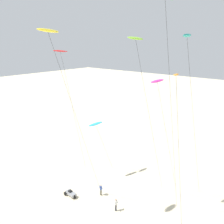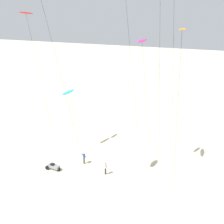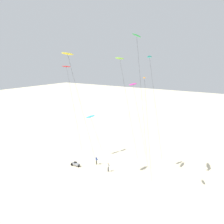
# 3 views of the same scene
# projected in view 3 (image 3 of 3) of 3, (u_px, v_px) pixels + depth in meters

# --- Properties ---
(ground_plane) EXTENTS (260.00, 260.00, 0.00)m
(ground_plane) POSITION_uv_depth(u_px,v_px,m) (87.00, 188.00, 40.97)
(ground_plane) COLOR beige
(kite_red) EXTENTS (0.99, 5.43, 19.59)m
(kite_red) POSITION_uv_depth(u_px,v_px,m) (67.00, 69.00, 50.18)
(kite_red) COLOR red
(kite_red) RESTS_ON ground
(kite_magenta) EXTENTS (1.08, 8.37, 16.69)m
(kite_magenta) POSITION_uv_depth(u_px,v_px,m) (133.00, 87.00, 44.45)
(kite_magenta) COLOR #D8339E
(kite_magenta) RESTS_ON ground
(kite_teal) EXTENTS (1.58, 10.48, 21.44)m
(kite_teal) POSITION_uv_depth(u_px,v_px,m) (150.00, 58.00, 40.81)
(kite_teal) COLOR teal
(kite_teal) RESTS_ON ground
(kite_orange) EXTENTS (1.14, 5.48, 18.42)m
(kite_orange) POSITION_uv_depth(u_px,v_px,m) (145.00, 84.00, 35.84)
(kite_orange) COLOR orange
(kite_orange) RESTS_ON ground
(kite_green) EXTENTS (0.99, 7.52, 24.79)m
(kite_green) POSITION_uv_depth(u_px,v_px,m) (137.00, 41.00, 38.29)
(kite_green) COLOR green
(kite_green) RESTS_ON ground
(kite_lime) EXTENTS (0.93, 9.65, 21.24)m
(kite_lime) POSITION_uv_depth(u_px,v_px,m) (120.00, 60.00, 41.53)
(kite_lime) COLOR #8CD833
(kite_lime) RESTS_ON ground
(kite_yellow) EXTENTS (1.13, 8.94, 21.97)m
(kite_yellow) POSITION_uv_depth(u_px,v_px,m) (68.00, 55.00, 39.61)
(kite_yellow) COLOR yellow
(kite_yellow) RESTS_ON ground
(kite_cyan) EXTENTS (1.11, 5.40, 9.11)m
(kite_cyan) POSITION_uv_depth(u_px,v_px,m) (91.00, 117.00, 52.80)
(kite_cyan) COLOR #33BFE0
(kite_cyan) RESTS_ON ground
(kite_flyer_nearest) EXTENTS (0.73, 0.72, 1.67)m
(kite_flyer_nearest) POSITION_uv_depth(u_px,v_px,m) (96.00, 160.00, 49.76)
(kite_flyer_nearest) COLOR #4C4738
(kite_flyer_nearest) RESTS_ON ground
(kite_flyer_middle) EXTENTS (0.66, 0.68, 1.67)m
(kite_flyer_middle) POSITION_uv_depth(u_px,v_px,m) (108.00, 167.00, 46.68)
(kite_flyer_middle) COLOR #33333D
(kite_flyer_middle) RESTS_ON ground
(beach_buggy) EXTENTS (2.09, 1.07, 0.82)m
(beach_buggy) POSITION_uv_depth(u_px,v_px,m) (76.00, 164.00, 49.18)
(beach_buggy) COLOR gray
(beach_buggy) RESTS_ON ground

